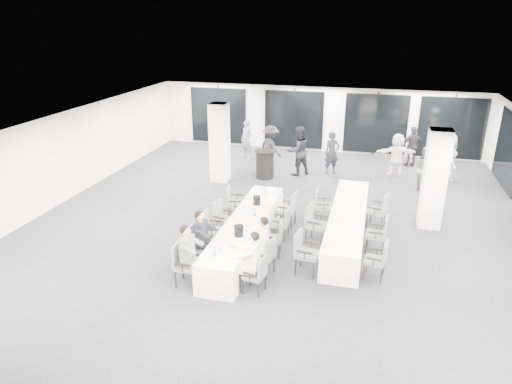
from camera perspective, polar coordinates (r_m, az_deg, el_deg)
room at (r=13.55m, az=7.37°, el=2.87°), size 14.04×16.04×2.84m
column_left at (r=16.33m, az=-4.57°, el=6.17°), size 0.60×0.60×2.80m
column_right at (r=13.46m, az=21.41°, el=1.48°), size 0.60×0.60×2.80m
banquet_table_main at (r=11.77m, az=-1.26°, el=-5.17°), size 0.90×5.00×0.75m
banquet_table_side at (r=12.49m, az=11.33°, el=-3.99°), size 0.90×5.00×0.75m
cocktail_table at (r=16.75m, az=1.12°, el=3.51°), size 0.75×0.75×1.03m
chair_main_left_near at (r=10.23m, az=-9.06°, el=-8.58°), size 0.50×0.56×0.98m
chair_main_left_second at (r=10.88m, az=-7.37°, el=-6.39°), size 0.55×0.61×1.04m
chair_main_left_mid at (r=11.67m, az=-5.65°, el=-4.47°), size 0.55×0.60×0.99m
chair_main_left_fourth at (r=12.35m, az=-4.36°, el=-3.04°), size 0.57×0.60×0.96m
chair_main_left_far at (r=13.29m, az=-2.86°, el=-1.07°), size 0.59×0.63×1.01m
chair_main_right_near at (r=9.84m, az=0.17°, el=-10.07°), size 0.50×0.53×0.86m
chair_main_right_second at (r=10.47m, az=1.27°, el=-7.82°), size 0.55×0.58×0.91m
chair_main_right_mid at (r=11.31m, az=2.44°, el=-5.54°), size 0.51×0.55×0.90m
chair_main_right_fourth at (r=12.15m, az=3.40°, el=-3.68°), size 0.47×0.51×0.87m
chair_main_right_far at (r=12.83m, az=4.18°, el=-1.90°), size 0.56×0.61×1.02m
chair_side_left_near at (r=10.60m, az=6.02°, el=-7.19°), size 0.57×0.62×1.01m
chair_side_left_mid at (r=12.03m, az=7.25°, el=-3.66°), size 0.61×0.64×1.01m
chair_side_left_far at (r=13.29m, az=8.09°, el=-1.45°), size 0.52×0.57×0.94m
chair_side_right_near at (r=10.69m, az=15.09°, el=-7.94°), size 0.53×0.57×0.92m
chair_side_right_mid at (r=11.86m, az=15.19°, el=-4.85°), size 0.51×0.56×0.95m
chair_side_right_far at (r=13.22m, az=15.27°, el=-2.01°), size 0.60×0.63×0.99m
seated_guest_a at (r=10.05m, az=-8.25°, el=-7.46°), size 0.50×0.38×1.44m
seated_guest_b at (r=10.72m, az=-6.57°, el=-5.47°), size 0.50×0.38×1.44m
seated_guest_c at (r=9.72m, az=-0.70°, el=-8.27°), size 0.50×0.38×1.44m
seated_guest_d at (r=10.38m, az=0.45°, el=-6.23°), size 0.50×0.38×1.44m
standing_guest_a at (r=17.38m, az=9.50°, el=5.17°), size 0.83×0.78×1.81m
standing_guest_b at (r=17.03m, az=5.29°, el=5.54°), size 1.17×1.13×2.10m
standing_guest_c at (r=17.65m, az=1.84°, el=5.93°), size 1.39×1.28×1.95m
standing_guest_d at (r=19.00m, az=19.00°, el=5.69°), size 1.22×0.95×1.83m
standing_guest_e at (r=17.76m, az=22.96°, el=4.31°), size 0.79×1.04×1.92m
standing_guest_f at (r=17.77m, az=17.21°, el=4.84°), size 1.75×0.99×1.80m
standing_guest_g at (r=19.00m, az=-1.16°, el=6.86°), size 0.85×0.80×1.83m
standing_guest_h at (r=16.40m, az=20.42°, el=3.07°), size 0.79×0.98×1.76m
ice_bucket_near at (r=10.75m, az=-2.18°, el=-4.86°), size 0.23×0.23×0.26m
ice_bucket_far at (r=12.51m, az=0.10°, el=-1.05°), size 0.21×0.21×0.23m
water_bottle_a at (r=9.86m, az=-5.22°, el=-7.58°), size 0.07×0.07×0.23m
water_bottle_b at (r=11.68m, az=-0.18°, el=-2.75°), size 0.07×0.07×0.22m
water_bottle_c at (r=13.30m, az=1.04°, el=0.24°), size 0.06×0.06×0.20m
plate_a at (r=10.18m, az=-4.49°, el=-7.22°), size 0.21×0.21×0.03m
plate_b at (r=10.29m, az=-2.93°, el=-6.87°), size 0.22×0.22×0.03m
plate_c at (r=11.04m, az=-2.03°, el=-4.80°), size 0.21×0.21×0.03m
wine_glass at (r=9.74m, az=-3.93°, el=-7.80°), size 0.07×0.07×0.18m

